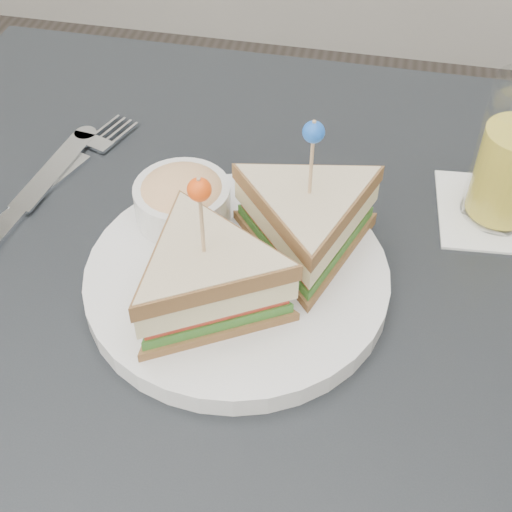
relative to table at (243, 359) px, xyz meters
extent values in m
cube|color=black|center=(0.00, 0.00, 0.06)|extent=(0.80, 0.80, 0.03)
cylinder|color=black|center=(-0.35, 0.35, -0.31)|extent=(0.04, 0.04, 0.72)
cylinder|color=white|center=(-0.01, 0.02, 0.08)|extent=(0.26, 0.26, 0.02)
cylinder|color=white|center=(-0.01, 0.02, 0.09)|extent=(0.26, 0.26, 0.00)
cylinder|color=tan|center=(-0.02, -0.02, 0.19)|extent=(0.00, 0.00, 0.08)
sphere|color=#F1490F|center=(-0.02, -0.02, 0.22)|extent=(0.02, 0.02, 0.02)
cylinder|color=tan|center=(0.04, 0.06, 0.19)|extent=(0.00, 0.00, 0.08)
sphere|color=blue|center=(0.04, 0.06, 0.22)|extent=(0.02, 0.02, 0.02)
cylinder|color=white|center=(-0.07, 0.08, 0.11)|extent=(0.09, 0.09, 0.04)
ellipsoid|color=#E0B772|center=(-0.07, 0.08, 0.12)|extent=(0.08, 0.08, 0.03)
cube|color=white|center=(-0.22, 0.10, 0.08)|extent=(0.06, 0.13, 0.00)
cube|color=white|center=(-0.19, 0.18, 0.08)|extent=(0.03, 0.03, 0.00)
cube|color=silver|center=(-0.22, 0.13, 0.08)|extent=(0.04, 0.13, 0.00)
cylinder|color=silver|center=(-0.21, 0.19, 0.08)|extent=(0.03, 0.03, 0.00)
cube|color=white|center=(0.21, 0.16, 0.08)|extent=(0.12, 0.12, 0.00)
cylinder|color=gold|center=(0.21, 0.16, 0.13)|extent=(0.07, 0.07, 0.09)
cube|color=white|center=(0.20, 0.15, 0.16)|extent=(0.02, 0.02, 0.02)
camera|label=1|loc=(0.09, -0.37, 0.53)|focal=50.00mm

